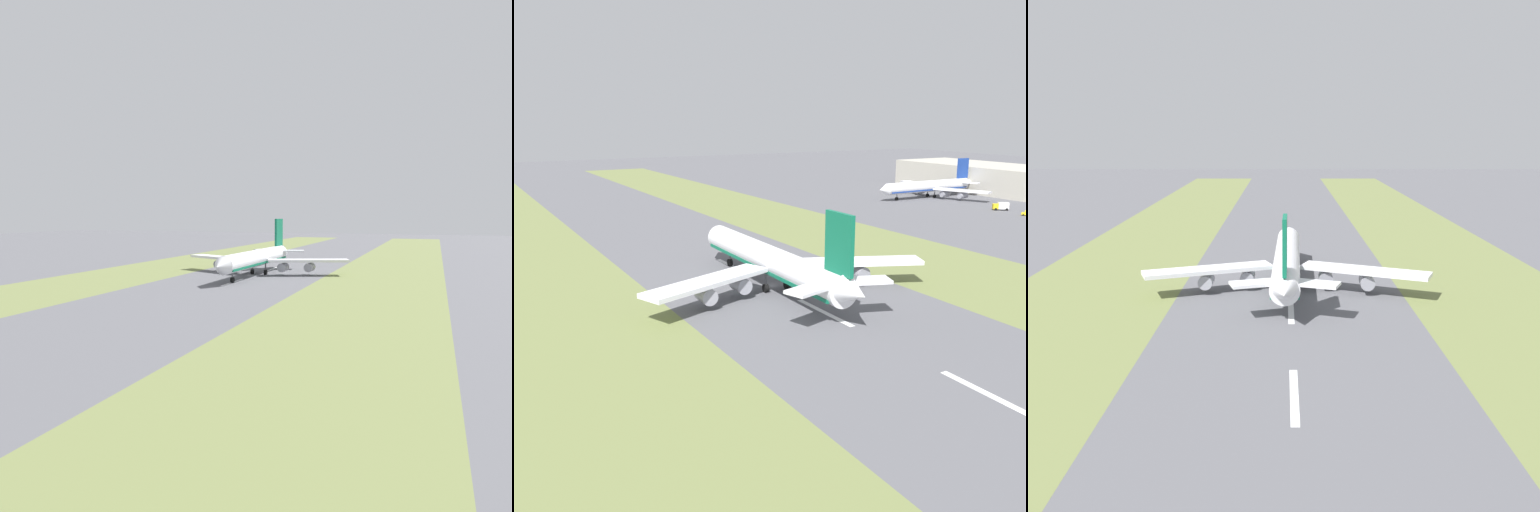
% 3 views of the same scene
% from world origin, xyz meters
% --- Properties ---
extents(ground_plane, '(800.00, 800.00, 0.00)m').
position_xyz_m(ground_plane, '(0.00, 0.00, 0.00)').
color(ground_plane, '#56565B').
extents(grass_median_west, '(40.00, 600.00, 0.01)m').
position_xyz_m(grass_median_west, '(-45.00, 0.00, 0.00)').
color(grass_median_west, olive).
rests_on(grass_median_west, ground).
extents(grass_median_east, '(40.00, 600.00, 0.01)m').
position_xyz_m(grass_median_east, '(45.00, 0.00, 0.00)').
color(grass_median_east, olive).
rests_on(grass_median_east, ground).
extents(centreline_dash_near, '(1.20, 18.00, 0.01)m').
position_xyz_m(centreline_dash_near, '(0.00, -61.24, 0.01)').
color(centreline_dash_near, silver).
rests_on(centreline_dash_near, ground).
extents(centreline_dash_mid, '(1.20, 18.00, 0.01)m').
position_xyz_m(centreline_dash_mid, '(0.00, -21.24, 0.01)').
color(centreline_dash_mid, silver).
rests_on(centreline_dash_mid, ground).
extents(centreline_dash_far, '(1.20, 18.00, 0.01)m').
position_xyz_m(centreline_dash_far, '(0.00, 18.76, 0.01)').
color(centreline_dash_far, silver).
rests_on(centreline_dash_far, ground).
extents(airplane_main_jet, '(64.12, 67.10, 20.20)m').
position_xyz_m(airplane_main_jet, '(-0.78, -3.15, 6.02)').
color(airplane_main_jet, white).
rests_on(airplane_main_jet, ground).
extents(terminal_building, '(36.00, 83.64, 12.70)m').
position_xyz_m(terminal_building, '(176.34, 101.23, 6.35)').
color(terminal_building, '#B2AD9E').
rests_on(terminal_building, ground).
extents(airplane_parked_apron, '(56.30, 53.83, 16.96)m').
position_xyz_m(airplane_parked_apron, '(132.94, 90.04, 5.05)').
color(airplane_parked_apron, white).
rests_on(airplane_parked_apron, ground).
extents(service_truck, '(6.15, 5.30, 3.10)m').
position_xyz_m(service_truck, '(131.14, 48.65, 1.67)').
color(service_truck, gold).
rests_on(service_truck, ground).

